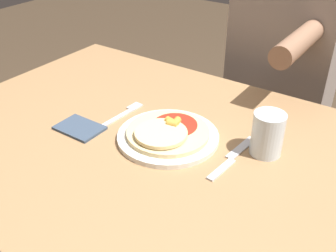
{
  "coord_description": "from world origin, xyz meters",
  "views": [
    {
      "loc": [
        0.52,
        -0.69,
        1.34
      ],
      "look_at": [
        0.02,
        0.03,
        0.79
      ],
      "focal_mm": 42.0,
      "sensor_mm": 36.0,
      "label": 1
    }
  ],
  "objects_px": {
    "plate": "(168,136)",
    "drinking_glass": "(268,134)",
    "dining_table": "(154,171)",
    "knife": "(232,158)",
    "pizza": "(167,132)",
    "person_diner": "(282,66)",
    "fork": "(124,114)"
  },
  "relations": [
    {
      "from": "fork",
      "to": "drinking_glass",
      "type": "height_order",
      "value": "drinking_glass"
    },
    {
      "from": "pizza",
      "to": "person_diner",
      "type": "height_order",
      "value": "person_diner"
    },
    {
      "from": "drinking_glass",
      "to": "knife",
      "type": "bearing_deg",
      "value": -128.38
    },
    {
      "from": "pizza",
      "to": "drinking_glass",
      "type": "relative_size",
      "value": 1.97
    },
    {
      "from": "fork",
      "to": "pizza",
      "type": "bearing_deg",
      "value": -11.88
    },
    {
      "from": "dining_table",
      "to": "drinking_glass",
      "type": "distance_m",
      "value": 0.33
    },
    {
      "from": "knife",
      "to": "person_diner",
      "type": "distance_m",
      "value": 0.69
    },
    {
      "from": "pizza",
      "to": "drinking_glass",
      "type": "distance_m",
      "value": 0.26
    },
    {
      "from": "knife",
      "to": "person_diner",
      "type": "relative_size",
      "value": 0.18
    },
    {
      "from": "plate",
      "to": "drinking_glass",
      "type": "height_order",
      "value": "drinking_glass"
    },
    {
      "from": "pizza",
      "to": "fork",
      "type": "bearing_deg",
      "value": 168.12
    },
    {
      "from": "knife",
      "to": "fork",
      "type": "bearing_deg",
      "value": 177.24
    },
    {
      "from": "dining_table",
      "to": "person_diner",
      "type": "relative_size",
      "value": 1.04
    },
    {
      "from": "dining_table",
      "to": "plate",
      "type": "distance_m",
      "value": 0.11
    },
    {
      "from": "pizza",
      "to": "person_diner",
      "type": "distance_m",
      "value": 0.71
    },
    {
      "from": "dining_table",
      "to": "plate",
      "type": "xyz_separation_m",
      "value": [
        0.02,
        0.03,
        0.11
      ]
    },
    {
      "from": "dining_table",
      "to": "plate",
      "type": "bearing_deg",
      "value": 51.85
    },
    {
      "from": "dining_table",
      "to": "pizza",
      "type": "bearing_deg",
      "value": 46.81
    },
    {
      "from": "drinking_glass",
      "to": "plate",
      "type": "bearing_deg",
      "value": -159.96
    },
    {
      "from": "dining_table",
      "to": "knife",
      "type": "height_order",
      "value": "knife"
    },
    {
      "from": "drinking_glass",
      "to": "dining_table",
      "type": "bearing_deg",
      "value": -155.75
    },
    {
      "from": "plate",
      "to": "pizza",
      "type": "relative_size",
      "value": 1.22
    },
    {
      "from": "dining_table",
      "to": "plate",
      "type": "relative_size",
      "value": 4.75
    },
    {
      "from": "dining_table",
      "to": "pizza",
      "type": "relative_size",
      "value": 5.81
    },
    {
      "from": "plate",
      "to": "knife",
      "type": "bearing_deg",
      "value": 4.9
    },
    {
      "from": "fork",
      "to": "person_diner",
      "type": "bearing_deg",
      "value": 69.98
    },
    {
      "from": "plate",
      "to": "person_diner",
      "type": "xyz_separation_m",
      "value": [
        0.06,
        0.7,
        -0.03
      ]
    },
    {
      "from": "pizza",
      "to": "knife",
      "type": "relative_size",
      "value": 1.0
    },
    {
      "from": "knife",
      "to": "drinking_glass",
      "type": "xyz_separation_m",
      "value": [
        0.06,
        0.07,
        0.05
      ]
    },
    {
      "from": "dining_table",
      "to": "fork",
      "type": "height_order",
      "value": "fork"
    },
    {
      "from": "fork",
      "to": "person_diner",
      "type": "distance_m",
      "value": 0.71
    },
    {
      "from": "drinking_glass",
      "to": "person_diner",
      "type": "relative_size",
      "value": 0.09
    }
  ]
}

